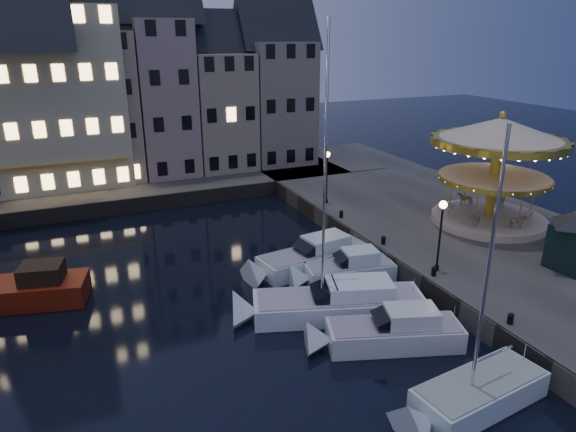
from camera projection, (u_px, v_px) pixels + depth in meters
name	position (u px, v px, depth m)	size (l,w,h in m)	color
ground	(333.00, 326.00, 26.19)	(160.00, 160.00, 0.00)	black
quay_east	(466.00, 234.00, 36.46)	(16.00, 56.00, 1.30)	#474442
quay_north	(111.00, 188.00, 47.06)	(44.00, 12.00, 1.30)	#474442
quaywall_e	(370.00, 252.00, 33.42)	(0.15, 44.00, 1.30)	#47423A
quaywall_n	(143.00, 205.00, 42.65)	(48.00, 0.15, 1.30)	#47423A
streetlamp_b	(441.00, 226.00, 28.44)	(0.44, 0.44, 4.17)	black
streetlamp_c	(327.00, 170.00, 40.07)	(0.44, 0.44, 4.17)	black
streetlamp_d	(499.00, 174.00, 38.76)	(0.44, 0.44, 4.17)	black
bollard_a	(511.00, 318.00, 23.85)	(0.30, 0.30, 0.57)	black
bollard_b	(434.00, 271.00, 28.59)	(0.30, 0.30, 0.57)	black
bollard_c	(383.00, 240.00, 32.90)	(0.30, 0.30, 0.57)	black
bollard_d	(341.00, 214.00, 37.64)	(0.30, 0.30, 0.57)	black
townhouse_nb	(24.00, 105.00, 43.91)	(6.16, 8.00, 13.80)	slate
townhouse_nc	(98.00, 96.00, 46.05)	(6.82, 8.00, 14.80)	gray
townhouse_nd	(162.00, 88.00, 48.06)	(5.50, 8.00, 15.80)	gray
townhouse_ne	(219.00, 101.00, 50.64)	(6.16, 8.00, 12.80)	gray
townhouse_nf	(275.00, 93.00, 52.77)	(6.82, 8.00, 13.80)	gray
hotel_corner	(22.00, 87.00, 43.43)	(17.60, 9.00, 16.80)	#C1BC94
motorboat_a	(470.00, 398.00, 20.21)	(6.86, 2.89, 11.32)	silver
motorboat_b	(386.00, 334.00, 24.32)	(7.36, 4.20, 2.15)	silver
motorboat_c	(331.00, 304.00, 26.92)	(9.91, 5.47, 13.30)	white
motorboat_d	(343.00, 272.00, 30.68)	(6.42, 2.94, 2.15)	silver
motorboat_e	(309.00, 259.00, 32.39)	(8.43, 3.49, 2.15)	silver
red_fishing_boat	(19.00, 292.00, 28.13)	(7.82, 4.22, 5.93)	maroon
carousel	(498.00, 151.00, 34.97)	(9.06, 9.06, 7.93)	#CCB297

